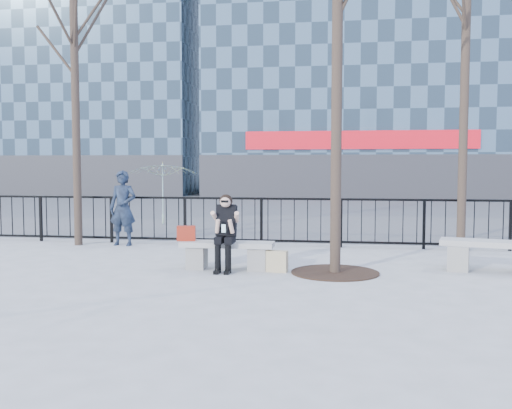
# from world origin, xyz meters

# --- Properties ---
(ground) EXTENTS (120.00, 120.00, 0.00)m
(ground) POSITION_xyz_m (0.00, 0.00, 0.00)
(ground) COLOR gray
(ground) RESTS_ON ground
(street_surface) EXTENTS (60.00, 23.00, 0.01)m
(street_surface) POSITION_xyz_m (0.00, 15.00, 0.00)
(street_surface) COLOR #474747
(street_surface) RESTS_ON ground
(railing) EXTENTS (14.00, 0.06, 1.10)m
(railing) POSITION_xyz_m (0.00, 3.00, 0.55)
(railing) COLOR black
(railing) RESTS_ON ground
(building_left) EXTENTS (16.20, 10.20, 22.60)m
(building_left) POSITION_xyz_m (-15.00, 27.00, 11.30)
(building_left) COLOR #476272
(building_left) RESTS_ON ground
(tree_left) EXTENTS (2.80, 2.80, 6.50)m
(tree_left) POSITION_xyz_m (-4.00, 2.50, 4.86)
(tree_left) COLOR black
(tree_left) RESTS_ON ground
(tree_grate) EXTENTS (1.50, 1.50, 0.02)m
(tree_grate) POSITION_xyz_m (1.90, -0.10, 0.01)
(tree_grate) COLOR black
(tree_grate) RESTS_ON ground
(bench_main) EXTENTS (1.65, 0.46, 0.49)m
(bench_main) POSITION_xyz_m (0.00, 0.00, 0.30)
(bench_main) COLOR slate
(bench_main) RESTS_ON ground
(bench_second) EXTENTS (1.80, 0.50, 0.53)m
(bench_second) POSITION_xyz_m (4.63, 0.47, 0.33)
(bench_second) COLOR slate
(bench_second) RESTS_ON ground
(seated_woman) EXTENTS (0.50, 0.64, 1.34)m
(seated_woman) POSITION_xyz_m (0.00, -0.16, 0.67)
(seated_woman) COLOR black
(seated_woman) RESTS_ON ground
(handbag) EXTENTS (0.35, 0.21, 0.27)m
(handbag) POSITION_xyz_m (-0.75, 0.02, 0.62)
(handbag) COLOR maroon
(handbag) RESTS_ON bench_main
(shopping_bag) EXTENTS (0.41, 0.21, 0.37)m
(shopping_bag) POSITION_xyz_m (0.89, -0.14, 0.19)
(shopping_bag) COLOR #CABD8F
(shopping_bag) RESTS_ON ground
(standing_man) EXTENTS (0.64, 0.44, 1.72)m
(standing_man) POSITION_xyz_m (-2.95, 2.58, 0.86)
(standing_man) COLOR black
(standing_man) RESTS_ON ground
(vendor_umbrella) EXTENTS (2.59, 2.62, 1.95)m
(vendor_umbrella) POSITION_xyz_m (-3.44, 7.09, 0.97)
(vendor_umbrella) COLOR gold
(vendor_umbrella) RESTS_ON ground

